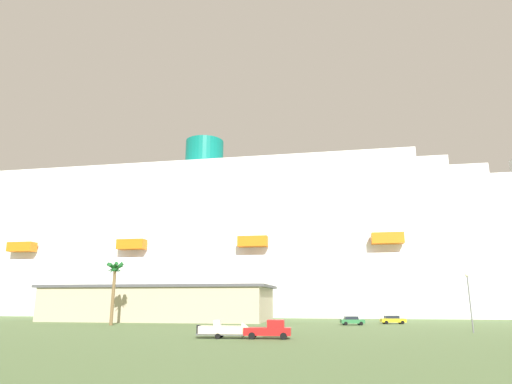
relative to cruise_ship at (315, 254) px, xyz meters
name	(u,v)px	position (x,y,z in m)	size (l,w,h in m)	color
ground_plane	(294,320)	(-4.83, -28.77, -18.19)	(600.00, 600.00, 0.00)	#567042
cruise_ship	(315,254)	(0.00, 0.00, 0.00)	(297.07, 45.46, 64.57)	white
terminal_building	(161,303)	(-34.63, -35.76, -14.31)	(51.20, 22.51, 7.72)	#B7A88C
pickup_truck	(270,330)	(-4.53, -79.70, -17.15)	(5.66, 2.42, 2.20)	red
small_boat_on_trailer	(228,330)	(-9.67, -79.86, -17.23)	(7.61, 2.34, 2.15)	#595960
palm_tree	(115,274)	(-36.85, -55.17, -8.97)	(3.35, 3.31, 11.61)	brown
street_lamp	(469,294)	(22.86, -65.82, -12.80)	(0.56, 0.56, 8.33)	slate
parked_car_green_wagon	(352,320)	(7.15, -48.09, -17.36)	(4.55, 2.64, 1.58)	#2D723F
parked_car_yellow_taxi	(393,320)	(15.23, -42.86, -17.36)	(4.92, 2.52, 1.58)	yellow
parked_car_silver_sedan	(142,317)	(-37.31, -39.80, -17.36)	(4.45, 2.23, 1.58)	silver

